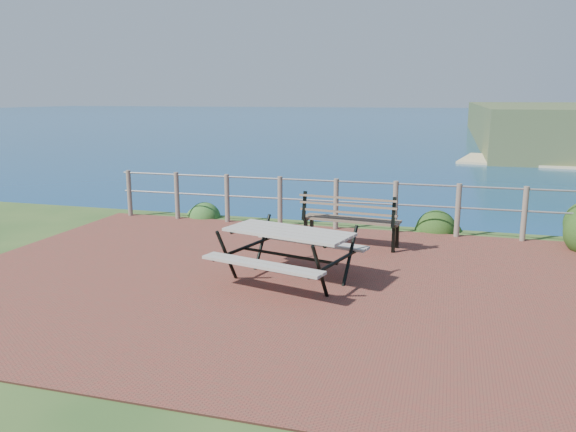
{
  "coord_description": "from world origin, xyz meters",
  "views": [
    {
      "loc": [
        2.1,
        -7.32,
        2.58
      ],
      "look_at": [
        -0.29,
        0.95,
        0.75
      ],
      "focal_mm": 35.0,
      "sensor_mm": 36.0,
      "label": 1
    }
  ],
  "objects": [
    {
      "name": "shrub_lip_west",
      "position": [
        -3.12,
        3.83,
        0.0
      ],
      "size": [
        0.71,
        0.71,
        0.43
      ],
      "primitive_type": "ellipsoid",
      "color": "#265A21",
      "rests_on": "ground"
    },
    {
      "name": "ocean",
      "position": [
        0.0,
        200.0,
        0.0
      ],
      "size": [
        1200.0,
        1200.0,
        0.0
      ],
      "primitive_type": "plane",
      "color": "navy",
      "rests_on": "ground"
    },
    {
      "name": "ground",
      "position": [
        0.0,
        0.0,
        0.0
      ],
      "size": [
        10.0,
        7.0,
        0.12
      ],
      "primitive_type": "cube",
      "color": "brown",
      "rests_on": "ground"
    },
    {
      "name": "park_bench",
      "position": [
        0.51,
        2.15,
        0.63
      ],
      "size": [
        1.73,
        0.6,
        0.96
      ],
      "rotation": [
        0.0,
        0.0,
        -0.11
      ],
      "color": "brown",
      "rests_on": "ground"
    },
    {
      "name": "picnic_table",
      "position": [
        0.01,
        -0.05,
        0.48
      ],
      "size": [
        1.89,
        1.5,
        0.75
      ],
      "rotation": [
        0.0,
        0.0,
        -0.26
      ],
      "color": "#9A968A",
      "rests_on": "ground"
    },
    {
      "name": "safety_railing",
      "position": [
        0.0,
        3.35,
        0.57
      ],
      "size": [
        9.4,
        0.1,
        1.0
      ],
      "color": "#6B5B4C",
      "rests_on": "ground"
    },
    {
      "name": "shrub_lip_east",
      "position": [
        1.97,
        3.97,
        0.0
      ],
      "size": [
        0.85,
        0.85,
        0.62
      ],
      "primitive_type": "ellipsoid",
      "color": "#1C3B12",
      "rests_on": "ground"
    }
  ]
}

